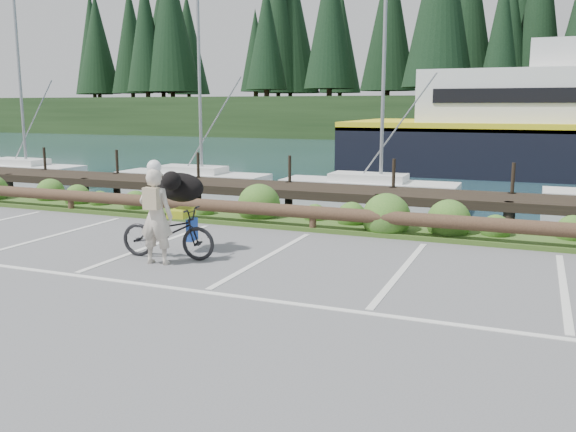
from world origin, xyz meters
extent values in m
plane|color=#58595B|center=(0.00, 0.00, 0.00)|extent=(72.00, 72.00, 0.00)
plane|color=#1A3640|center=(0.00, 48.00, -1.20)|extent=(160.00, 160.00, 0.00)
cube|color=#3D5B21|center=(0.00, 5.30, 0.05)|extent=(34.00, 1.60, 0.10)
imported|color=black|center=(-1.71, 1.25, 0.50)|extent=(1.95, 0.86, 0.99)
imported|color=beige|center=(-1.66, 0.81, 0.88)|extent=(0.69, 0.49, 1.76)
ellipsoid|color=black|center=(-1.78, 1.85, 1.28)|extent=(0.60, 1.05, 0.58)
camera|label=1|loc=(4.64, -8.34, 2.86)|focal=38.00mm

